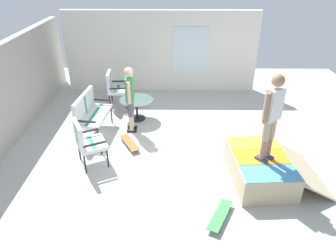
{
  "coord_description": "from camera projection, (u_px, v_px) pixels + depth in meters",
  "views": [
    {
      "loc": [
        -5.89,
        0.16,
        3.92
      ],
      "look_at": [
        -0.03,
        0.24,
        0.7
      ],
      "focal_mm": 33.28,
      "sensor_mm": 36.0,
      "label": 1
    }
  ],
  "objects": [
    {
      "name": "ground_plane",
      "position": [
        179.0,
        154.0,
        7.07
      ],
      "size": [
        12.0,
        12.0,
        0.1
      ],
      "primitive_type": "cube",
      "color": "beige"
    },
    {
      "name": "house_facade",
      "position": [
        162.0,
        52.0,
        9.78
      ],
      "size": [
        0.23,
        6.0,
        2.51
      ],
      "color": "white",
      "rests_on": "ground_plane"
    },
    {
      "name": "skate_ramp",
      "position": [
        261.0,
        168.0,
        6.09
      ],
      "size": [
        1.65,
        1.84,
        0.53
      ],
      "color": "tan",
      "rests_on": "ground_plane"
    },
    {
      "name": "patio_bench",
      "position": [
        90.0,
        111.0,
        7.54
      ],
      "size": [
        1.3,
        0.67,
        1.02
      ],
      "color": "black",
      "rests_on": "ground_plane"
    },
    {
      "name": "patio_chair_near_house",
      "position": [
        114.0,
        86.0,
        8.99
      ],
      "size": [
        0.66,
        0.59,
        1.02
      ],
      "color": "black",
      "rests_on": "ground_plane"
    },
    {
      "name": "patio_chair_by_wall",
      "position": [
        86.0,
        140.0,
        6.35
      ],
      "size": [
        0.8,
        0.77,
        1.02
      ],
      "color": "black",
      "rests_on": "ground_plane"
    },
    {
      "name": "patio_table",
      "position": [
        137.0,
        105.0,
        8.31
      ],
      "size": [
        0.9,
        0.9,
        0.57
      ],
      "color": "black",
      "rests_on": "ground_plane"
    },
    {
      "name": "person_watching",
      "position": [
        130.0,
        95.0,
        7.49
      ],
      "size": [
        0.48,
        0.25,
        1.66
      ],
      "color": "black",
      "rests_on": "ground_plane"
    },
    {
      "name": "person_skater",
      "position": [
        272.0,
        112.0,
        5.43
      ],
      "size": [
        0.36,
        0.4,
        1.68
      ],
      "color": "navy",
      "rests_on": "skate_ramp"
    },
    {
      "name": "skateboard_by_bench",
      "position": [
        130.0,
        143.0,
        7.25
      ],
      "size": [
        0.8,
        0.56,
        0.1
      ],
      "color": "brown",
      "rests_on": "ground_plane"
    },
    {
      "name": "skateboard_spare",
      "position": [
        220.0,
        215.0,
        5.23
      ],
      "size": [
        0.8,
        0.54,
        0.1
      ],
      "color": "#3F8C4C",
      "rests_on": "ground_plane"
    }
  ]
}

